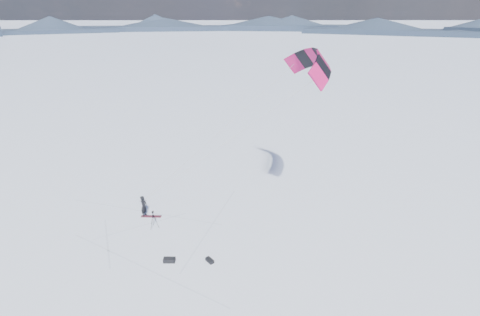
{
  "coord_description": "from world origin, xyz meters",
  "views": [
    {
      "loc": [
        6.65,
        -20.85,
        15.09
      ],
      "look_at": [
        7.05,
        3.89,
        4.79
      ],
      "focal_mm": 26.0,
      "sensor_mm": 36.0,
      "label": 1
    }
  ],
  "objects_px": {
    "snowkiter": "(145,216)",
    "gear_bag_a": "(169,260)",
    "gear_bag_b": "(210,260)",
    "tripod": "(153,217)",
    "snowboard": "(151,216)"
  },
  "relations": [
    {
      "from": "snowkiter",
      "to": "gear_bag_b",
      "type": "xyz_separation_m",
      "value": [
        5.6,
        -5.71,
        0.12
      ]
    },
    {
      "from": "snowboard",
      "to": "gear_bag_a",
      "type": "relative_size",
      "value": 2.07
    },
    {
      "from": "snowkiter",
      "to": "tripod",
      "type": "xyz_separation_m",
      "value": [
        1.11,
        -1.67,
        0.92
      ]
    },
    {
      "from": "snowboard",
      "to": "gear_bag_a",
      "type": "distance_m",
      "value": 6.06
    },
    {
      "from": "tripod",
      "to": "gear_bag_b",
      "type": "relative_size",
      "value": 2.18
    },
    {
      "from": "tripod",
      "to": "gear_bag_a",
      "type": "bearing_deg",
      "value": -61.14
    },
    {
      "from": "gear_bag_a",
      "to": "tripod",
      "type": "bearing_deg",
      "value": 116.34
    },
    {
      "from": "gear_bag_a",
      "to": "gear_bag_b",
      "type": "bearing_deg",
      "value": 0.86
    },
    {
      "from": "gear_bag_a",
      "to": "gear_bag_b",
      "type": "relative_size",
      "value": 1.19
    },
    {
      "from": "snowboard",
      "to": "gear_bag_a",
      "type": "xyz_separation_m",
      "value": [
        2.41,
        -5.56,
        0.13
      ]
    },
    {
      "from": "snowboard",
      "to": "snowkiter",
      "type": "bearing_deg",
      "value": 170.82
    },
    {
      "from": "gear_bag_a",
      "to": "gear_bag_b",
      "type": "distance_m",
      "value": 2.65
    },
    {
      "from": "snowboard",
      "to": "gear_bag_b",
      "type": "relative_size",
      "value": 2.47
    },
    {
      "from": "snowkiter",
      "to": "snowboard",
      "type": "xyz_separation_m",
      "value": [
        0.53,
        -0.11,
        0.02
      ]
    },
    {
      "from": "snowkiter",
      "to": "gear_bag_a",
      "type": "relative_size",
      "value": 2.29
    }
  ]
}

